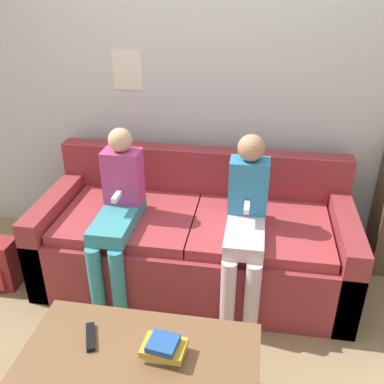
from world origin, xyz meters
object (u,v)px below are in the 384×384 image
object	(u,v)px
couch	(195,240)
coffee_table	(141,359)
tv_remote	(91,337)
person_left	(118,210)
person_right	(246,219)

from	to	relation	value
couch	coffee_table	world-z (taller)	couch
coffee_table	couch	bearing A→B (deg)	85.67
couch	tv_remote	xyz separation A→B (m)	(-0.34, -1.06, 0.11)
coffee_table	tv_remote	distance (m)	0.27
couch	coffee_table	size ratio (longest dim) A/B	1.89
person_left	tv_remote	size ratio (longest dim) A/B	6.39
person_right	tv_remote	size ratio (longest dim) A/B	6.42
person_right	tv_remote	world-z (taller)	person_right
person_right	couch	bearing A→B (deg)	148.21
person_right	tv_remote	distance (m)	1.11
person_left	person_right	xyz separation A→B (m)	(0.81, 0.00, 0.01)
tv_remote	person_right	bearing A→B (deg)	28.66
coffee_table	tv_remote	bearing A→B (deg)	170.15
coffee_table	person_left	world-z (taller)	person_left
coffee_table	person_right	size ratio (longest dim) A/B	0.99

